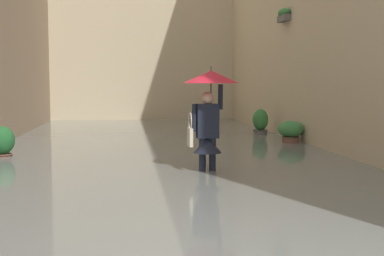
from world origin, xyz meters
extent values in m
plane|color=slate|center=(0.00, -9.61, 0.00)|extent=(60.00, 60.00, 0.00)
cube|color=slate|center=(0.00, -9.61, 0.11)|extent=(8.42, 25.22, 0.21)
cube|color=#66605B|center=(-3.71, -11.80, 3.57)|extent=(0.20, 0.70, 0.18)
ellipsoid|color=#387F3D|center=(-3.71, -11.80, 3.73)|extent=(0.28, 0.76, 0.24)
cube|color=black|center=(-0.58, -6.44, 0.05)|extent=(0.12, 0.24, 0.10)
cylinder|color=#1E2333|center=(-0.58, -6.44, 0.45)|extent=(0.12, 0.12, 0.70)
cube|color=black|center=(-0.76, -6.44, 0.05)|extent=(0.12, 0.24, 0.10)
cylinder|color=#1E2333|center=(-0.76, -6.44, 0.45)|extent=(0.12, 0.12, 0.70)
cube|color=#1E2333|center=(-0.67, -6.44, 1.09)|extent=(0.39, 0.23, 0.60)
cone|color=#1E2333|center=(-0.67, -6.44, 0.68)|extent=(0.52, 0.52, 0.28)
sphere|color=#DBB293|center=(-0.67, -6.44, 1.50)|extent=(0.22, 0.22, 0.22)
cylinder|color=#1E2333|center=(-0.90, -6.45, 1.51)|extent=(0.09, 0.09, 0.44)
cylinder|color=#1E2333|center=(-0.44, -6.43, 1.15)|extent=(0.09, 0.09, 0.48)
cylinder|color=black|center=(-0.73, -6.44, 1.63)|extent=(0.02, 0.02, 0.47)
cone|color=red|center=(-0.73, -6.44, 1.86)|extent=(0.98, 0.98, 0.22)
cylinder|color=black|center=(-0.73, -6.44, 2.00)|extent=(0.01, 0.01, 0.08)
cube|color=beige|center=(-0.36, -6.41, 0.82)|extent=(0.07, 0.28, 0.32)
torus|color=beige|center=(-0.36, -6.41, 1.10)|extent=(0.03, 0.30, 0.30)
cylinder|color=brown|center=(3.30, -8.66, 0.13)|extent=(0.35, 0.35, 0.27)
torus|color=brown|center=(3.30, -8.66, 0.27)|extent=(0.38, 0.38, 0.04)
ellipsoid|color=#23602D|center=(3.30, -8.66, 0.56)|extent=(0.49, 0.49, 0.59)
cylinder|color=#66605B|center=(-3.29, -12.62, 0.16)|extent=(0.42, 0.42, 0.33)
torus|color=#56524E|center=(-3.29, -12.62, 0.33)|extent=(0.46, 0.46, 0.04)
ellipsoid|color=#387F3D|center=(-3.29, -12.62, 0.65)|extent=(0.47, 0.47, 0.65)
cylinder|color=brown|center=(-3.50, -10.40, 0.18)|extent=(0.42, 0.42, 0.35)
torus|color=brown|center=(-3.50, -10.40, 0.35)|extent=(0.46, 0.46, 0.04)
ellipsoid|color=#428947|center=(-3.50, -10.40, 0.57)|extent=(0.66, 0.66, 0.43)
camera|label=1|loc=(0.75, 2.35, 1.76)|focal=47.85mm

